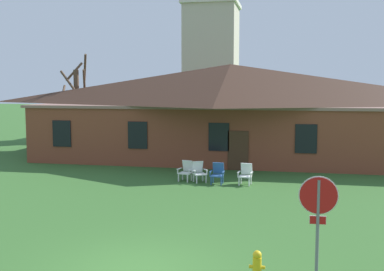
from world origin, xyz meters
The scene contains 10 objects.
ground_plane centered at (0.00, 0.00, 0.00)m, with size 200.00×200.00×0.00m, color #336028.
brick_building centered at (0.00, 19.16, 2.97)m, with size 23.47×10.40×5.83m.
dome_tower centered at (-3.65, 34.41, 8.21)m, with size 5.18×5.18×18.06m.
stop_sign centered at (4.18, -0.70, 1.84)m, with size 0.81×0.07×2.60m.
lawn_chair_by_porch centered at (-1.08, 10.85, 0.50)m, with size 0.73×0.77×0.96m.
lawn_chair_near_door centered at (-0.44, 10.72, 0.50)m, with size 0.83×0.86×0.96m.
lawn_chair_left_end centered at (0.47, 10.50, 0.50)m, with size 0.66×0.69×0.96m.
lawn_chair_middle centered at (1.75, 10.58, 0.50)m, with size 0.69×0.72×0.96m.
bare_tree_beside_building centered at (-10.92, 20.14, 3.36)m, with size 2.21×2.18×6.67m.
fire_hydrant centered at (2.93, -0.26, 0.38)m, with size 0.36×0.28×0.79m.
Camera 1 is at (3.50, -10.46, 4.42)m, focal length 43.94 mm.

